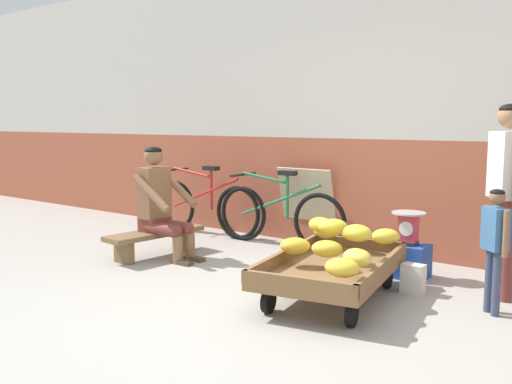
# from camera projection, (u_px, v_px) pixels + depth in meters

# --- Properties ---
(ground_plane) EXTENTS (80.00, 80.00, 0.00)m
(ground_plane) POSITION_uv_depth(u_px,v_px,m) (219.00, 320.00, 3.98)
(ground_plane) COLOR #A39E93
(back_wall) EXTENTS (16.00, 0.30, 3.27)m
(back_wall) POSITION_uv_depth(u_px,v_px,m) (388.00, 98.00, 5.91)
(back_wall) COLOR #A35138
(back_wall) RESTS_ON ground
(banana_cart) EXTENTS (1.09, 1.57, 0.36)m
(banana_cart) POSITION_uv_depth(u_px,v_px,m) (332.00, 270.00, 4.41)
(banana_cart) COLOR brown
(banana_cart) RESTS_ON ground
(banana_pile) EXTENTS (0.99, 1.39, 0.26)m
(banana_pile) POSITION_uv_depth(u_px,v_px,m) (340.00, 240.00, 4.48)
(banana_pile) COLOR yellow
(banana_pile) RESTS_ON banana_cart
(low_bench) EXTENTS (0.40, 1.12, 0.27)m
(low_bench) POSITION_uv_depth(u_px,v_px,m) (155.00, 237.00, 5.85)
(low_bench) COLOR brown
(low_bench) RESTS_ON ground
(vendor_seated) EXTENTS (0.69, 0.49, 1.14)m
(vendor_seated) POSITION_uv_depth(u_px,v_px,m) (161.00, 203.00, 5.75)
(vendor_seated) COLOR brown
(vendor_seated) RESTS_ON ground
(plastic_crate) EXTENTS (0.36, 0.28, 0.30)m
(plastic_crate) POSITION_uv_depth(u_px,v_px,m) (407.00, 261.00, 5.07)
(plastic_crate) COLOR #234CA8
(plastic_crate) RESTS_ON ground
(weighing_scale) EXTENTS (0.30, 0.30, 0.29)m
(weighing_scale) POSITION_uv_depth(u_px,v_px,m) (408.00, 228.00, 5.03)
(weighing_scale) COLOR #28282D
(weighing_scale) RESTS_ON plastic_crate
(bicycle_near_left) EXTENTS (1.66, 0.48, 0.86)m
(bicycle_near_left) POSITION_uv_depth(u_px,v_px,m) (205.00, 206.00, 6.96)
(bicycle_near_left) COLOR black
(bicycle_near_left) RESTS_ON ground
(bicycle_far_left) EXTENTS (1.66, 0.48, 0.86)m
(bicycle_far_left) POSITION_uv_depth(u_px,v_px,m) (279.00, 215.00, 6.32)
(bicycle_far_left) COLOR black
(bicycle_far_left) RESTS_ON ground
(sign_board) EXTENTS (0.70, 0.26, 0.88)m
(sign_board) POSITION_uv_depth(u_px,v_px,m) (308.00, 206.00, 6.44)
(sign_board) COLOR #C6B289
(sign_board) RESTS_ON ground
(customer_adult) EXTENTS (0.35, 0.41, 1.53)m
(customer_adult) POSITION_uv_depth(u_px,v_px,m) (507.00, 179.00, 4.37)
(customer_adult) COLOR brown
(customer_adult) RESTS_ON ground
(customer_child) EXTENTS (0.23, 0.22, 0.92)m
(customer_child) POSITION_uv_depth(u_px,v_px,m) (495.00, 238.00, 4.05)
(customer_child) COLOR #38425B
(customer_child) RESTS_ON ground
(shopping_bag) EXTENTS (0.18, 0.12, 0.24)m
(shopping_bag) POSITION_uv_depth(u_px,v_px,m) (413.00, 279.00, 4.60)
(shopping_bag) COLOR silver
(shopping_bag) RESTS_ON ground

